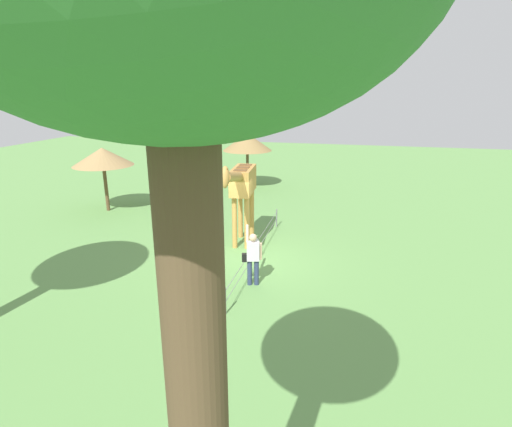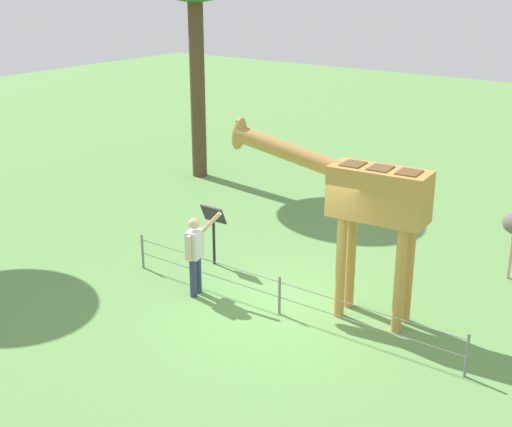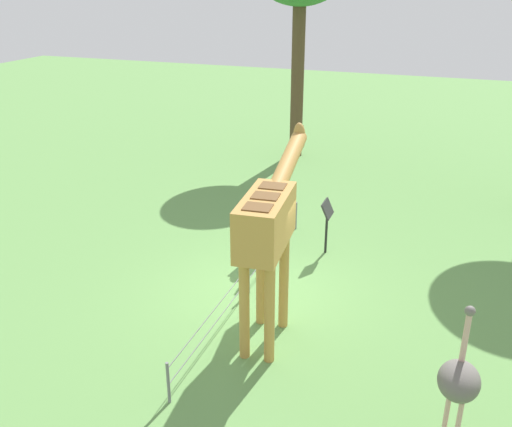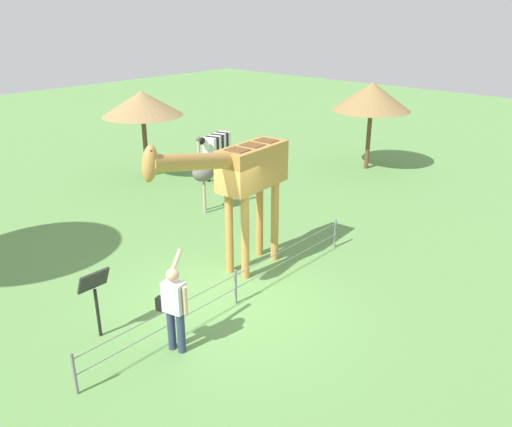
{
  "view_description": "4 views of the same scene",
  "coord_description": "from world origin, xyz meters",
  "px_view_note": "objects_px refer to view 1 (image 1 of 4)",
  "views": [
    {
      "loc": [
        12.18,
        3.08,
        5.53
      ],
      "look_at": [
        0.46,
        0.28,
        1.77
      ],
      "focal_mm": 28.43,
      "sensor_mm": 36.0,
      "label": 1
    },
    {
      "loc": [
        -6.38,
        9.61,
        5.99
      ],
      "look_at": [
        0.57,
        0.15,
        1.83
      ],
      "focal_mm": 48.46,
      "sensor_mm": 36.0,
      "label": 2
    },
    {
      "loc": [
        -9.61,
        -3.47,
        6.16
      ],
      "look_at": [
        0.87,
        0.36,
        1.45
      ],
      "focal_mm": 39.62,
      "sensor_mm": 36.0,
      "label": 3
    },
    {
      "loc": [
        6.35,
        6.46,
        5.52
      ],
      "look_at": [
        -0.54,
        0.26,
        1.8
      ],
      "focal_mm": 36.1,
      "sensor_mm": 36.0,
      "label": 4
    }
  ],
  "objects_px": {
    "ostrich": "(177,196)",
    "shade_hut_far": "(247,142)",
    "zebra": "(161,182)",
    "visitor": "(253,256)",
    "info_sign": "(200,259)",
    "giraffe": "(241,186)",
    "shade_hut_near": "(103,157)"
  },
  "relations": [
    {
      "from": "visitor",
      "to": "ostrich",
      "type": "height_order",
      "value": "ostrich"
    },
    {
      "from": "visitor",
      "to": "info_sign",
      "type": "xyz_separation_m",
      "value": [
        0.66,
        -1.34,
        0.05
      ]
    },
    {
      "from": "giraffe",
      "to": "shade_hut_near",
      "type": "relative_size",
      "value": 1.33
    },
    {
      "from": "zebra",
      "to": "shade_hut_near",
      "type": "distance_m",
      "value": 2.84
    },
    {
      "from": "shade_hut_near",
      "to": "info_sign",
      "type": "bearing_deg",
      "value": 47.98
    },
    {
      "from": "shade_hut_near",
      "to": "giraffe",
      "type": "bearing_deg",
      "value": 68.76
    },
    {
      "from": "giraffe",
      "to": "zebra",
      "type": "xyz_separation_m",
      "value": [
        -4.21,
        -5.23,
        -1.08
      ]
    },
    {
      "from": "visitor",
      "to": "shade_hut_far",
      "type": "xyz_separation_m",
      "value": [
        -11.68,
        -3.2,
        1.7
      ]
    },
    {
      "from": "giraffe",
      "to": "ostrich",
      "type": "height_order",
      "value": "giraffe"
    },
    {
      "from": "giraffe",
      "to": "zebra",
      "type": "distance_m",
      "value": 6.8
    },
    {
      "from": "visitor",
      "to": "shade_hut_near",
      "type": "relative_size",
      "value": 0.58
    },
    {
      "from": "ostrich",
      "to": "giraffe",
      "type": "bearing_deg",
      "value": 60.5
    },
    {
      "from": "zebra",
      "to": "ostrich",
      "type": "distance_m",
      "value": 3.03
    },
    {
      "from": "giraffe",
      "to": "visitor",
      "type": "bearing_deg",
      "value": 21.19
    },
    {
      "from": "shade_hut_near",
      "to": "shade_hut_far",
      "type": "distance_m",
      "value": 7.93
    },
    {
      "from": "shade_hut_far",
      "to": "info_sign",
      "type": "relative_size",
      "value": 2.35
    },
    {
      "from": "ostrich",
      "to": "zebra",
      "type": "bearing_deg",
      "value": -140.6
    },
    {
      "from": "ostrich",
      "to": "shade_hut_far",
      "type": "bearing_deg",
      "value": 170.05
    },
    {
      "from": "giraffe",
      "to": "shade_hut_near",
      "type": "distance_m",
      "value": 7.84
    },
    {
      "from": "giraffe",
      "to": "info_sign",
      "type": "bearing_deg",
      "value": -3.75
    },
    {
      "from": "ostrich",
      "to": "info_sign",
      "type": "relative_size",
      "value": 1.7
    },
    {
      "from": "zebra",
      "to": "info_sign",
      "type": "bearing_deg",
      "value": 32.83
    },
    {
      "from": "shade_hut_far",
      "to": "visitor",
      "type": "bearing_deg",
      "value": 15.32
    },
    {
      "from": "visitor",
      "to": "zebra",
      "type": "height_order",
      "value": "visitor"
    },
    {
      "from": "ostrich",
      "to": "shade_hut_far",
      "type": "distance_m",
      "value": 7.19
    },
    {
      "from": "giraffe",
      "to": "info_sign",
      "type": "distance_m",
      "value": 3.77
    },
    {
      "from": "shade_hut_near",
      "to": "shade_hut_far",
      "type": "bearing_deg",
      "value": 138.88
    },
    {
      "from": "zebra",
      "to": "ostrich",
      "type": "xyz_separation_m",
      "value": [
        2.34,
        1.92,
        0.01
      ]
    },
    {
      "from": "visitor",
      "to": "shade_hut_far",
      "type": "relative_size",
      "value": 0.55
    },
    {
      "from": "zebra",
      "to": "shade_hut_near",
      "type": "height_order",
      "value": "shade_hut_near"
    },
    {
      "from": "giraffe",
      "to": "shade_hut_near",
      "type": "height_order",
      "value": "giraffe"
    },
    {
      "from": "visitor",
      "to": "shade_hut_far",
      "type": "height_order",
      "value": "shade_hut_far"
    }
  ]
}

